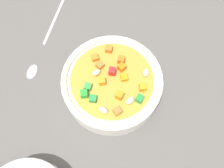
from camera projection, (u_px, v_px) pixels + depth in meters
The scene contains 3 objects.
ground_plane at pixel (112, 91), 52.77cm from camera, with size 140.00×140.00×2.00cm, color #565451.
soup_bowl_main at pixel (112, 84), 48.97cm from camera, with size 19.72×19.72×6.80cm.
spoon at pixel (44, 43), 55.82cm from camera, with size 10.65×20.73×0.82cm.
Camera 1 is at (12.28, -14.62, 48.22)cm, focal length 39.39 mm.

